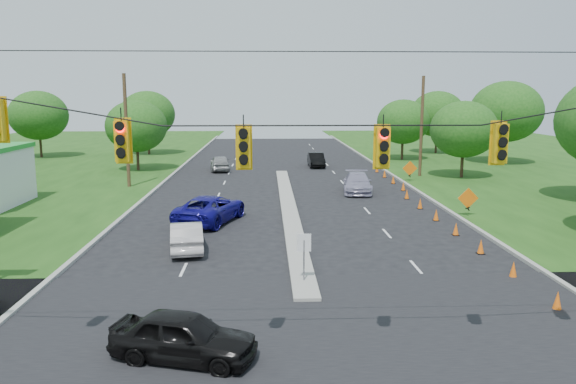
{
  "coord_description": "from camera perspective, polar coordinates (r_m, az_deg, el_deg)",
  "views": [
    {
      "loc": [
        -1.43,
        -15.03,
        7.36
      ],
      "look_at": [
        -0.42,
        11.16,
        2.8
      ],
      "focal_mm": 35.0,
      "sensor_mm": 36.0,
      "label": 1
    }
  ],
  "objects": [
    {
      "name": "tree_4",
      "position": [
        72.14,
        -24.02,
        7.12
      ],
      "size": [
        6.72,
        6.72,
        7.84
      ],
      "color": "black",
      "rests_on": "ground"
    },
    {
      "name": "median_sign",
      "position": [
        21.89,
        1.63,
        -5.77
      ],
      "size": [
        0.55,
        0.06,
        2.05
      ],
      "color": "gray",
      "rests_on": "ground"
    },
    {
      "name": "cone_3",
      "position": [
        31.03,
        16.69,
        -3.61
      ],
      "size": [
        0.32,
        0.32,
        0.7
      ],
      "primitive_type": "cone",
      "color": "orange",
      "rests_on": "ground"
    },
    {
      "name": "curb_left",
      "position": [
        46.44,
        -12.94,
        0.5
      ],
      "size": [
        0.25,
        110.0,
        0.16
      ],
      "primitive_type": "cube",
      "color": "gray",
      "rests_on": "ground"
    },
    {
      "name": "cone_7",
      "position": [
        44.39,
        11.64,
        0.58
      ],
      "size": [
        0.32,
        0.32,
        0.7
      ],
      "primitive_type": "cone",
      "color": "orange",
      "rests_on": "ground"
    },
    {
      "name": "tree_6",
      "position": [
        71.57,
        -14.08,
        7.66
      ],
      "size": [
        6.72,
        6.72,
        7.84
      ],
      "color": "black",
      "rests_on": "ground"
    },
    {
      "name": "cone_0",
      "position": [
        21.78,
        25.69,
        -9.92
      ],
      "size": [
        0.32,
        0.32,
        0.7
      ],
      "primitive_type": "cone",
      "color": "orange",
      "rests_on": "ground"
    },
    {
      "name": "work_sign_2",
      "position": [
        49.0,
        12.27,
        2.3
      ],
      "size": [
        1.27,
        0.58,
        1.37
      ],
      "color": "black",
      "rests_on": "ground"
    },
    {
      "name": "tree_9",
      "position": [
        52.12,
        17.43,
        6.1
      ],
      "size": [
        5.88,
        5.88,
        6.86
      ],
      "color": "black",
      "rests_on": "ground"
    },
    {
      "name": "tree_11",
      "position": [
        73.27,
        14.93,
        7.66
      ],
      "size": [
        6.72,
        6.72,
        7.84
      ],
      "color": "black",
      "rests_on": "ground"
    },
    {
      "name": "utility_pole_far_right",
      "position": [
        52.01,
        13.42,
        6.45
      ],
      "size": [
        0.28,
        0.28,
        9.0
      ],
      "primitive_type": "cylinder",
      "color": "#422D1C",
      "rests_on": "ground"
    },
    {
      "name": "cone_8",
      "position": [
        47.75,
        10.64,
        1.26
      ],
      "size": [
        0.32,
        0.32,
        0.7
      ],
      "primitive_type": "cone",
      "color": "orange",
      "rests_on": "ground"
    },
    {
      "name": "cross_street",
      "position": [
        16.8,
        3.03,
        -16.14
      ],
      "size": [
        160.0,
        14.0,
        0.02
      ],
      "primitive_type": "cube",
      "color": "black",
      "rests_on": "ground"
    },
    {
      "name": "cone_1",
      "position": [
        24.75,
        21.92,
        -7.32
      ],
      "size": [
        0.32,
        0.32,
        0.7
      ],
      "primitive_type": "cone",
      "color": "orange",
      "rests_on": "ground"
    },
    {
      "name": "black_sedan",
      "position": [
        16.41,
        -10.54,
        -14.24
      ],
      "size": [
        4.43,
        2.73,
        1.41
      ],
      "primitive_type": "imported",
      "rotation": [
        0.0,
        0.0,
        1.29
      ],
      "color": "black",
      "rests_on": "ground"
    },
    {
      "name": "dark_car_receding",
      "position": [
        57.96,
        2.87,
        3.28
      ],
      "size": [
        1.58,
        4.38,
        1.44
      ],
      "primitive_type": "imported",
      "rotation": [
        0.0,
        0.0,
        0.01
      ],
      "color": "black",
      "rests_on": "ground"
    },
    {
      "name": "ground",
      "position": [
        16.8,
        3.03,
        -16.14
      ],
      "size": [
        160.0,
        160.0,
        0.0
      ],
      "primitive_type": "plane",
      "color": "black",
      "rests_on": "ground"
    },
    {
      "name": "curb_right",
      "position": [
        47.06,
        12.0,
        0.66
      ],
      "size": [
        0.25,
        110.0,
        0.16
      ],
      "primitive_type": "cube",
      "color": "gray",
      "rests_on": "ground"
    },
    {
      "name": "cone_5",
      "position": [
        37.57,
        13.27,
        -1.15
      ],
      "size": [
        0.32,
        0.32,
        0.7
      ],
      "primitive_type": "cone",
      "color": "orange",
      "rests_on": "ground"
    },
    {
      "name": "median",
      "position": [
        36.8,
        0.06,
        -1.67
      ],
      "size": [
        1.0,
        34.0,
        0.18
      ],
      "primitive_type": "cube",
      "color": "gray",
      "rests_on": "ground"
    },
    {
      "name": "utility_pole_far_left",
      "position": [
        46.46,
        -16.08,
        5.96
      ],
      "size": [
        0.28,
        0.28,
        9.0
      ],
      "primitive_type": "cylinder",
      "color": "#422D1C",
      "rests_on": "ground"
    },
    {
      "name": "signal_span",
      "position": [
        14.3,
        3.37,
        0.23
      ],
      "size": [
        25.6,
        0.32,
        9.0
      ],
      "color": "#422D1C",
      "rests_on": "ground"
    },
    {
      "name": "tree_12",
      "position": [
        64.96,
        11.62,
        7.0
      ],
      "size": [
        5.88,
        5.88,
        6.86
      ],
      "color": "black",
      "rests_on": "ground"
    },
    {
      "name": "tree_5",
      "position": [
        56.53,
        -15.15,
        6.47
      ],
      "size": [
        5.88,
        5.88,
        6.86
      ],
      "color": "black",
      "rests_on": "ground"
    },
    {
      "name": "cone_4",
      "position": [
        34.28,
        14.82,
        -2.26
      ],
      "size": [
        0.32,
        0.32,
        0.7
      ],
      "primitive_type": "cone",
      "color": "orange",
      "rests_on": "ground"
    },
    {
      "name": "tree_10",
      "position": [
        64.3,
        21.28,
        7.62
      ],
      "size": [
        7.56,
        7.56,
        8.82
      ],
      "color": "black",
      "rests_on": "ground"
    },
    {
      "name": "cone_9",
      "position": [
        51.13,
        9.78,
        1.85
      ],
      "size": [
        0.32,
        0.32,
        0.7
      ],
      "primitive_type": "cone",
      "color": "orange",
      "rests_on": "ground"
    },
    {
      "name": "cone_6",
      "position": [
        40.9,
        11.98,
        -0.22
      ],
      "size": [
        0.32,
        0.32,
        0.7
      ],
      "primitive_type": "cone",
      "color": "orange",
      "rests_on": "ground"
    },
    {
      "name": "blue_pickup",
      "position": [
        33.03,
        -7.89,
        -1.69
      ],
      "size": [
        4.33,
        6.27,
        1.59
      ],
      "primitive_type": "imported",
      "rotation": [
        0.0,
        0.0,
        2.82
      ],
      "color": "navy",
      "rests_on": "ground"
    },
    {
      "name": "silver_car_oncoming",
      "position": [
        55.28,
        -6.92,
        2.95
      ],
      "size": [
        2.34,
        4.67,
        1.53
      ],
      "primitive_type": "imported",
      "rotation": [
        0.0,
        0.0,
        3.26
      ],
      "color": "gray",
      "rests_on": "ground"
    },
    {
      "name": "silver_car_far",
      "position": [
        42.96,
        7.07,
        0.94
      ],
      "size": [
        2.7,
        5.35,
        1.49
      ],
      "primitive_type": "imported",
      "rotation": [
        0.0,
        0.0,
        -0.12
      ],
      "color": "#9892AC",
      "rests_on": "ground"
    },
    {
      "name": "cone_2",
      "position": [
        27.85,
        19.0,
        -5.26
      ],
      "size": [
        0.32,
        0.32,
        0.7
      ],
      "primitive_type": "cone",
      "color": "orange",
      "rests_on": "ground"
    },
    {
      "name": "white_sedan",
      "position": [
        27.29,
        -10.28,
        -4.43
      ],
      "size": [
        2.1,
        4.4,
        1.39
      ],
      "primitive_type": "imported",
      "rotation": [
        0.0,
        0.0,
        3.3
      ],
      "color": "#BAB1AF",
      "rests_on": "ground"
    },
    {
      "name": "work_sign_1",
      "position": [
        35.78,
        17.82,
        -0.7
      ],
      "size": [
        1.27,
        0.58,
        1.37
      ],
      "color": "black",
      "rests_on": "ground"
    },
    {
      "name": "cone_10",
      "position": [
        54.53,
        9.03,
        2.36
      ],
      "size": [
        0.32,
        0.32,
        0.7
      ],
      "primitive_type": "cone",
      "color": "orange",
      "rests_on": "ground"
    }
  ]
}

